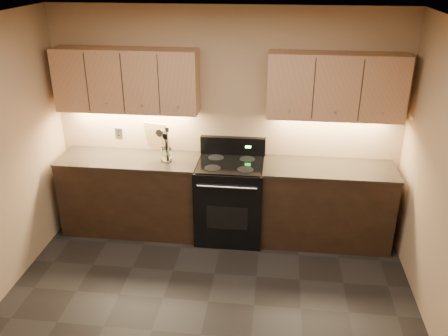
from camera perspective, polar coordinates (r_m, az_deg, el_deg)
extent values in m
plane|color=black|center=(4.44, -2.80, -19.39)|extent=(4.00, 4.00, 0.00)
plane|color=silver|center=(3.25, -3.75, 16.01)|extent=(4.00, 4.00, 0.00)
cube|color=tan|center=(5.49, 0.30, 5.48)|extent=(4.00, 0.04, 2.60)
cube|color=black|center=(5.77, -10.99, -3.19)|extent=(1.60, 0.60, 0.90)
cube|color=#393224|center=(5.58, -11.36, 1.06)|extent=(1.62, 0.62, 0.03)
cube|color=black|center=(5.56, 12.15, -4.44)|extent=(1.44, 0.60, 0.90)
cube|color=#393224|center=(5.35, 12.58, -0.06)|extent=(1.46, 0.62, 0.03)
cube|color=black|center=(5.52, 0.73, -3.93)|extent=(0.76, 0.65, 0.92)
cube|color=black|center=(5.32, 0.76, 0.50)|extent=(0.70, 0.60, 0.01)
cube|color=black|center=(5.54, 1.08, 2.67)|extent=(0.76, 0.07, 0.22)
cube|color=#19FF33|center=(5.49, 2.91, 2.55)|extent=(0.06, 0.00, 0.03)
cylinder|color=silver|center=(5.06, 0.35, -2.33)|extent=(0.65, 0.02, 0.02)
cube|color=black|center=(5.26, 0.35, -6.04)|extent=(0.46, 0.00, 0.28)
cylinder|color=black|center=(5.20, -1.39, 0.00)|extent=(0.18, 0.18, 0.00)
cylinder|color=black|center=(5.16, 2.57, -0.19)|extent=(0.18, 0.18, 0.00)
cylinder|color=black|center=(5.47, -0.95, 1.28)|extent=(0.18, 0.18, 0.00)
cylinder|color=black|center=(5.44, 2.81, 1.10)|extent=(0.18, 0.18, 0.00)
cube|color=tan|center=(5.44, -11.65, 10.29)|extent=(1.60, 0.30, 0.70)
cube|color=tan|center=(5.21, 13.32, 9.53)|extent=(1.44, 0.30, 0.70)
cube|color=#B2B5BA|center=(5.83, -12.55, 4.13)|extent=(0.08, 0.01, 0.12)
cylinder|color=white|center=(5.40, -6.95, 1.64)|extent=(0.14, 0.14, 0.15)
cylinder|color=white|center=(5.43, -6.91, 0.98)|extent=(0.12, 0.12, 0.02)
cube|color=tan|center=(5.65, -8.03, 3.75)|extent=(0.31, 0.16, 0.37)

